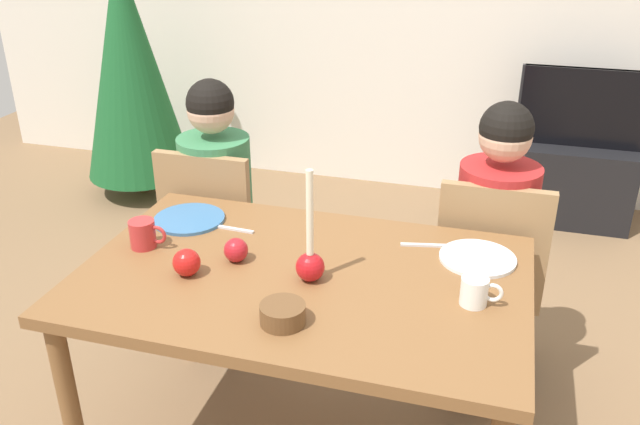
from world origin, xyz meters
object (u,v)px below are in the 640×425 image
at_px(christmas_tree, 129,67).
at_px(dining_table, 303,296).
at_px(tv_stand, 575,183).
at_px(mug_right, 475,291).
at_px(tv, 589,108).
at_px(person_left_child, 218,217).
at_px(apple_near_candle, 236,250).
at_px(apple_by_left_plate, 187,263).
at_px(chair_right, 489,270).
at_px(chair_left, 216,232).
at_px(plate_left, 189,219).
at_px(person_right_child, 491,253).
at_px(plate_right, 478,258).
at_px(bowl_walnuts, 283,314).
at_px(candle_centerpiece, 310,259).
at_px(mug_left, 144,234).

bearing_deg(christmas_tree, dining_table, -48.13).
bearing_deg(tv_stand, mug_right, -101.70).
height_order(tv_stand, tv, tv).
height_order(person_left_child, christmas_tree, christmas_tree).
xyz_separation_m(tv_stand, christmas_tree, (-2.77, -0.34, 0.61)).
height_order(apple_near_candle, apple_by_left_plate, apple_by_left_plate).
distance_m(chair_right, apple_by_left_plate, 1.19).
height_order(chair_left, person_left_child, person_left_child).
bearing_deg(plate_left, dining_table, -25.67).
xyz_separation_m(christmas_tree, plate_left, (1.24, -1.71, -0.09)).
xyz_separation_m(chair_right, apple_near_candle, (-0.79, -0.59, 0.28)).
relative_size(person_right_child, tv, 1.48).
relative_size(plate_right, bowl_walnuts, 1.93).
relative_size(person_left_child, plate_left, 4.56).
relative_size(person_left_child, plate_right, 4.73).
xyz_separation_m(chair_right, apple_by_left_plate, (-0.91, -0.71, 0.28)).
bearing_deg(candle_centerpiece, person_right_child, 51.68).
relative_size(tv, apple_by_left_plate, 9.06).
relative_size(person_right_child, mug_right, 9.63).
relative_size(chair_left, person_left_child, 0.77).
height_order(christmas_tree, plate_right, christmas_tree).
bearing_deg(christmas_tree, apple_near_candle, -51.84).
xyz_separation_m(candle_centerpiece, apple_by_left_plate, (-0.38, -0.08, -0.03)).
relative_size(chair_left, plate_left, 3.50).
bearing_deg(christmas_tree, person_right_child, -29.60).
distance_m(tv, plate_right, 2.12).
xyz_separation_m(person_left_child, christmas_tree, (-1.17, 1.32, 0.28)).
bearing_deg(tv_stand, person_left_child, -133.88).
xyz_separation_m(dining_table, tv_stand, (1.01, 2.30, -0.43)).
distance_m(chair_left, mug_right, 1.31).
bearing_deg(person_left_child, christmas_tree, 131.65).
bearing_deg(tv_stand, apple_by_left_plate, -119.40).
bearing_deg(chair_left, mug_left, -88.10).
height_order(person_right_child, tv, person_right_child).
bearing_deg(chair_right, person_right_child, 90.00).
bearing_deg(tv, mug_left, -124.66).
relative_size(person_left_child, christmas_tree, 0.71).
height_order(candle_centerpiece, plate_right, candle_centerpiece).
distance_m(person_right_child, plate_right, 0.44).
height_order(tv, plate_right, tv).
bearing_deg(chair_right, bowl_walnuts, -121.42).
distance_m(tv_stand, candle_centerpiece, 2.59).
bearing_deg(mug_right, bowl_walnuts, -154.37).
xyz_separation_m(dining_table, candle_centerpiece, (0.03, -0.03, 0.16)).
relative_size(candle_centerpiece, mug_left, 2.77).
bearing_deg(plate_left, plate_right, -0.30).
bearing_deg(apple_by_left_plate, mug_right, 5.18).
xyz_separation_m(chair_left, mug_left, (0.02, -0.59, 0.29)).
relative_size(tv_stand, apple_by_left_plate, 7.34).
height_order(tv, mug_right, tv).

